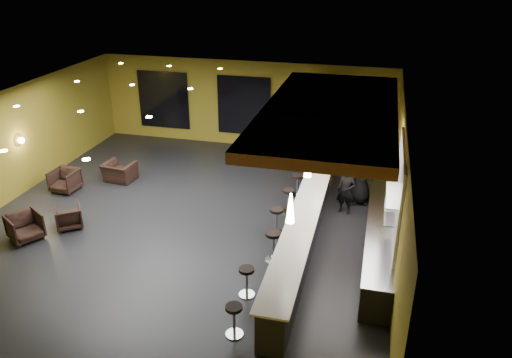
% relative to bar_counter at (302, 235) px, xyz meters
% --- Properties ---
extents(floor, '(12.00, 13.00, 0.10)m').
position_rel_bar_counter_xyz_m(floor, '(-3.65, 1.00, -0.55)').
color(floor, black).
rests_on(floor, ground).
extents(ceiling, '(12.00, 13.00, 0.10)m').
position_rel_bar_counter_xyz_m(ceiling, '(-3.65, 1.00, 3.05)').
color(ceiling, black).
extents(wall_back, '(12.00, 0.10, 3.50)m').
position_rel_bar_counter_xyz_m(wall_back, '(-3.65, 7.55, 1.25)').
color(wall_back, olive).
rests_on(wall_back, floor).
extents(wall_front, '(12.00, 0.10, 3.50)m').
position_rel_bar_counter_xyz_m(wall_front, '(-3.65, -5.55, 1.25)').
color(wall_front, olive).
rests_on(wall_front, floor).
extents(wall_left, '(0.10, 13.00, 3.50)m').
position_rel_bar_counter_xyz_m(wall_left, '(-9.70, 1.00, 1.25)').
color(wall_left, olive).
rests_on(wall_left, floor).
extents(wall_right, '(0.10, 13.00, 3.50)m').
position_rel_bar_counter_xyz_m(wall_right, '(2.40, 1.00, 1.25)').
color(wall_right, olive).
rests_on(wall_right, floor).
extents(wood_soffit, '(3.60, 8.00, 0.28)m').
position_rel_bar_counter_xyz_m(wood_soffit, '(0.35, 2.00, 2.86)').
color(wood_soffit, '#A95B31').
rests_on(wood_soffit, ceiling).
extents(window_left, '(2.20, 0.06, 2.40)m').
position_rel_bar_counter_xyz_m(window_left, '(-7.15, 7.44, 1.20)').
color(window_left, black).
rests_on(window_left, wall_back).
extents(window_center, '(2.20, 0.06, 2.40)m').
position_rel_bar_counter_xyz_m(window_center, '(-3.65, 7.44, 1.20)').
color(window_center, black).
rests_on(window_center, wall_back).
extents(window_right, '(2.20, 0.06, 2.40)m').
position_rel_bar_counter_xyz_m(window_right, '(-0.65, 7.44, 1.20)').
color(window_right, black).
rests_on(window_right, wall_back).
extents(tile_backsplash, '(0.06, 3.20, 2.40)m').
position_rel_bar_counter_xyz_m(tile_backsplash, '(2.31, 0.00, 1.50)').
color(tile_backsplash, white).
rests_on(tile_backsplash, wall_right).
extents(bar_counter, '(0.60, 8.00, 1.00)m').
position_rel_bar_counter_xyz_m(bar_counter, '(0.00, 0.00, 0.00)').
color(bar_counter, black).
rests_on(bar_counter, floor).
extents(bar_top, '(0.78, 8.10, 0.05)m').
position_rel_bar_counter_xyz_m(bar_top, '(0.00, 0.00, 0.52)').
color(bar_top, silver).
rests_on(bar_top, bar_counter).
extents(prep_counter, '(0.70, 6.00, 0.86)m').
position_rel_bar_counter_xyz_m(prep_counter, '(2.00, 0.50, -0.07)').
color(prep_counter, black).
rests_on(prep_counter, floor).
extents(prep_top, '(0.72, 6.00, 0.03)m').
position_rel_bar_counter_xyz_m(prep_top, '(2.00, 0.50, 0.39)').
color(prep_top, silver).
rests_on(prep_top, prep_counter).
extents(wall_shelf_lower, '(0.30, 1.50, 0.03)m').
position_rel_bar_counter_xyz_m(wall_shelf_lower, '(2.17, -0.20, 1.10)').
color(wall_shelf_lower, silver).
rests_on(wall_shelf_lower, wall_right).
extents(wall_shelf_upper, '(0.30, 1.50, 0.03)m').
position_rel_bar_counter_xyz_m(wall_shelf_upper, '(2.17, -0.20, 1.55)').
color(wall_shelf_upper, silver).
rests_on(wall_shelf_upper, wall_right).
extents(column, '(0.60, 0.60, 3.50)m').
position_rel_bar_counter_xyz_m(column, '(0.00, 4.60, 1.25)').
color(column, brown).
rests_on(column, floor).
extents(wall_sconce, '(0.22, 0.22, 0.22)m').
position_rel_bar_counter_xyz_m(wall_sconce, '(-9.53, 1.50, 1.30)').
color(wall_sconce, '#FFE5B2').
rests_on(wall_sconce, wall_left).
extents(pendant_0, '(0.20, 0.20, 0.70)m').
position_rel_bar_counter_xyz_m(pendant_0, '(0.00, -2.00, 1.85)').
color(pendant_0, white).
rests_on(pendant_0, wood_soffit).
extents(pendant_1, '(0.20, 0.20, 0.70)m').
position_rel_bar_counter_xyz_m(pendant_1, '(0.00, 0.50, 1.85)').
color(pendant_1, white).
rests_on(pendant_1, wood_soffit).
extents(pendant_2, '(0.20, 0.20, 0.70)m').
position_rel_bar_counter_xyz_m(pendant_2, '(0.00, 3.00, 1.85)').
color(pendant_2, white).
rests_on(pendant_2, wood_soffit).
extents(staff_a, '(0.62, 0.48, 1.50)m').
position_rel_bar_counter_xyz_m(staff_a, '(0.94, 2.52, 0.25)').
color(staff_a, black).
rests_on(staff_a, floor).
extents(staff_b, '(0.91, 0.74, 1.74)m').
position_rel_bar_counter_xyz_m(staff_b, '(1.03, 3.29, 0.37)').
color(staff_b, black).
rests_on(staff_b, floor).
extents(staff_c, '(0.99, 0.73, 1.84)m').
position_rel_bar_counter_xyz_m(staff_c, '(1.34, 3.30, 0.42)').
color(staff_c, black).
rests_on(staff_c, floor).
extents(armchair_a, '(1.16, 1.16, 0.78)m').
position_rel_bar_counter_xyz_m(armchair_a, '(-7.62, -1.25, -0.11)').
color(armchair_a, black).
rests_on(armchair_a, floor).
extents(armchair_b, '(1.02, 1.02, 0.67)m').
position_rel_bar_counter_xyz_m(armchair_b, '(-6.83, -0.36, -0.16)').
color(armchair_b, black).
rests_on(armchair_b, floor).
extents(armchair_c, '(0.87, 0.90, 0.77)m').
position_rel_bar_counter_xyz_m(armchair_c, '(-8.34, 1.76, -0.12)').
color(armchair_c, black).
rests_on(armchair_c, floor).
extents(armchair_d, '(1.11, 1.00, 0.67)m').
position_rel_bar_counter_xyz_m(armchair_d, '(-6.97, 2.96, -0.16)').
color(armchair_d, black).
rests_on(armchair_d, floor).
extents(bar_stool_0, '(0.38, 0.38, 0.75)m').
position_rel_bar_counter_xyz_m(bar_stool_0, '(-0.85, -3.55, -0.02)').
color(bar_stool_0, silver).
rests_on(bar_stool_0, floor).
extents(bar_stool_1, '(0.38, 0.38, 0.75)m').
position_rel_bar_counter_xyz_m(bar_stool_1, '(-0.95, -2.19, -0.02)').
color(bar_stool_1, silver).
rests_on(bar_stool_1, floor).
extents(bar_stool_2, '(0.43, 0.43, 0.85)m').
position_rel_bar_counter_xyz_m(bar_stool_2, '(-0.66, -0.62, 0.04)').
color(bar_stool_2, silver).
rests_on(bar_stool_2, floor).
extents(bar_stool_3, '(0.41, 0.41, 0.80)m').
position_rel_bar_counter_xyz_m(bar_stool_3, '(-0.86, 0.74, 0.01)').
color(bar_stool_3, silver).
rests_on(bar_stool_3, floor).
extents(bar_stool_4, '(0.39, 0.39, 0.77)m').
position_rel_bar_counter_xyz_m(bar_stool_4, '(-0.77, 2.11, -0.00)').
color(bar_stool_4, silver).
rests_on(bar_stool_4, floor).
extents(bar_stool_5, '(0.39, 0.39, 0.77)m').
position_rel_bar_counter_xyz_m(bar_stool_5, '(-0.68, 3.25, -0.01)').
color(bar_stool_5, silver).
rests_on(bar_stool_5, floor).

